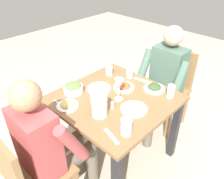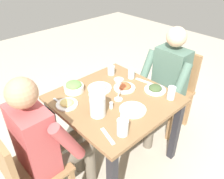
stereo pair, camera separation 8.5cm
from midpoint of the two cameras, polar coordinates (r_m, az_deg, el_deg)
ground_plane at (r=2.38m, az=1.52°, el=-16.11°), size 8.00×8.00×0.00m
dining_table at (r=1.97m, az=1.77°, el=-4.79°), size 0.91×0.91×0.71m
chair_near at (r=2.56m, az=16.33°, el=0.87°), size 0.40×0.40×0.88m
chair_far at (r=1.73m, az=-19.89°, el=-18.50°), size 0.40×0.40×0.88m
diner_near at (r=2.33m, az=14.17°, el=2.09°), size 0.48×0.53×1.17m
diner_far at (r=1.67m, az=-14.53°, el=-12.11°), size 0.48×0.53×1.17m
water_pitcher at (r=1.67m, az=-2.25°, el=-3.76°), size 0.16×0.12×0.19m
salad_bowl at (r=1.99m, az=-8.42°, el=0.64°), size 0.17×0.17×0.09m
plate_yoghurt at (r=1.77m, az=6.63°, el=-4.91°), size 0.21×0.21×0.04m
plate_rice_curry at (r=2.02m, az=4.37°, el=0.69°), size 0.19×0.19×0.05m
plate_fries at (r=1.84m, az=-10.02°, el=-3.51°), size 0.18×0.18×0.05m
plate_beans at (r=2.01m, az=-1.94°, el=0.50°), size 0.21×0.21×0.04m
plate_dolmas at (r=2.03m, az=12.01°, el=0.19°), size 0.19×0.19×0.05m
water_glass_far_left at (r=1.94m, az=15.96°, el=-0.86°), size 0.06×0.06×0.11m
water_glass_near_right at (r=2.18m, az=6.01°, el=3.99°), size 0.06×0.06×0.09m
water_glass_by_pitcher at (r=2.23m, az=0.88°, el=4.85°), size 0.07×0.07×0.09m
wine_glass at (r=1.81m, az=3.03°, el=1.11°), size 0.08×0.08×0.20m
oil_carafe at (r=1.54m, az=4.29°, el=-9.60°), size 0.08×0.08×0.16m
salt_shaker at (r=1.77m, az=1.16°, el=-4.02°), size 0.03×0.03×0.05m
fork_near at (r=2.15m, az=9.06°, el=2.13°), size 0.17×0.05×0.01m
knife_near at (r=1.87m, az=-11.59°, el=-3.40°), size 0.19×0.03×0.01m
fork_far at (r=1.55m, az=0.48°, el=-11.71°), size 0.17×0.07×0.01m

